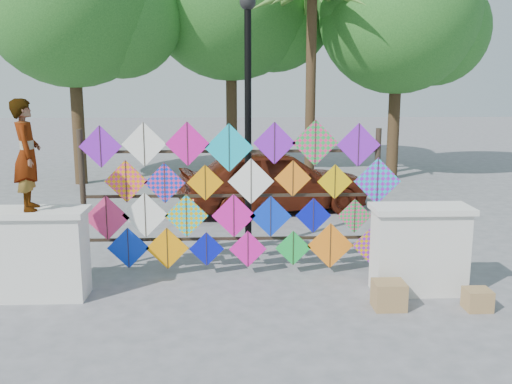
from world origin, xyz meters
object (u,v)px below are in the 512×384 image
kite_rack (235,197)px  sedan (274,180)px  lamppost (248,100)px  vendor_woman (27,155)px

kite_rack → sedan: kite_rack is taller
lamppost → sedan: bearing=77.7°
kite_rack → vendor_woman: 3.08m
vendor_woman → sedan: size_ratio=0.34×
vendor_woman → lamppost: size_ratio=0.34×
kite_rack → lamppost: bearing=79.6°
vendor_woman → sedan: vendor_woman is taller
vendor_woman → sedan: bearing=-49.9°
kite_rack → sedan: (0.91, 4.38, -0.49)m
sedan → lamppost: size_ratio=0.99×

